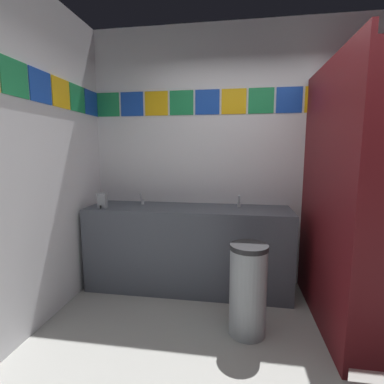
{
  "coord_description": "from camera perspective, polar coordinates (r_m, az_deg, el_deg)",
  "views": [
    {
      "loc": [
        -0.39,
        -1.68,
        1.49
      ],
      "look_at": [
        -0.8,
        0.94,
        1.11
      ],
      "focal_mm": 26.65,
      "sensor_mm": 36.0,
      "label": 1
    }
  ],
  "objects": [
    {
      "name": "stall_divider",
      "position": [
        2.47,
        30.2,
        -1.85
      ],
      "size": [
        0.92,
        1.41,
        2.22
      ],
      "color": "maroon",
      "rests_on": "ground_plane"
    },
    {
      "name": "toilet",
      "position": [
        3.33,
        32.01,
        -14.04
      ],
      "size": [
        0.39,
        0.49,
        0.74
      ],
      "color": "white",
      "rests_on": "ground_plane"
    },
    {
      "name": "faucet_right",
      "position": [
        3.08,
        9.41,
        -2.09
      ],
      "size": [
        0.04,
        0.1,
        0.14
      ],
      "color": "silver",
      "rests_on": "vanity_counter"
    },
    {
      "name": "faucet_left",
      "position": [
        3.25,
        -9.97,
        -1.56
      ],
      "size": [
        0.04,
        0.1,
        0.14
      ],
      "color": "silver",
      "rests_on": "vanity_counter"
    },
    {
      "name": "wall_back",
      "position": [
        3.29,
        15.77,
        6.77
      ],
      "size": [
        4.04,
        0.09,
        2.85
      ],
      "color": "silver",
      "rests_on": "ground_plane"
    },
    {
      "name": "trash_bin",
      "position": [
        2.48,
        11.13,
        -18.61
      ],
      "size": [
        0.3,
        0.3,
        0.76
      ],
      "color": "#999EA3",
      "rests_on": "ground_plane"
    },
    {
      "name": "soap_dispenser",
      "position": [
        3.14,
        -17.52,
        -1.65
      ],
      "size": [
        0.09,
        0.09,
        0.16
      ],
      "color": "gray",
      "rests_on": "vanity_counter"
    },
    {
      "name": "vanity_counter",
      "position": [
        3.15,
        -0.81,
        -10.96
      ],
      "size": [
        2.15,
        0.57,
        0.9
      ],
      "color": "#4C515B",
      "rests_on": "ground_plane"
    }
  ]
}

